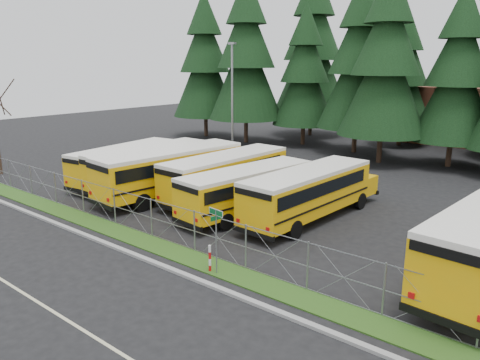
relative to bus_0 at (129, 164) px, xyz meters
The scene contains 22 objects.
ground 14.73m from the bus_0, 20.74° to the right, with size 120.00×120.00×0.00m, color black.
curb 16.08m from the bus_0, 31.16° to the right, with size 50.00×0.25×0.12m, color gray.
grass_verge 15.41m from the bus_0, 26.69° to the right, with size 50.00×1.40×0.06m, color #204112.
road_lane_line 19.08m from the bus_0, 43.89° to the right, with size 50.00×0.12×0.01m, color beige.
chainlink_fence 15.05m from the bus_0, 24.30° to the right, with size 44.00×0.10×2.00m, color gray, non-canonical shape.
bus_0 is the anchor object (origin of this frame).
bus_1 2.44m from the bus_0, ahead, with size 2.59×10.98×2.88m, color #F5A907, non-canonical shape.
bus_2 5.20m from the bus_0, ahead, with size 2.81×11.91×3.12m, color #F5A907, non-canonical shape.
bus_3 8.45m from the bus_0, 10.29° to the left, with size 2.61×11.04×2.90m, color #F5A907, non-canonical shape.
bus_4 11.27m from the bus_0, ahead, with size 2.43×10.29×2.70m, color #F5A907, non-canonical shape.
bus_5 14.50m from the bus_0, ahead, with size 2.57×10.88×2.85m, color #F5A907, non-canonical shape.
street_sign 16.76m from the bus_0, 25.88° to the right, with size 0.83×0.55×2.81m.
striped_bollard 16.49m from the bus_0, 26.52° to the right, with size 0.11×0.11×1.20m, color #B20C0C.
light_standard 11.82m from the bus_0, 87.70° to the left, with size 0.70×0.35×10.14m.
conifer_0 23.36m from the bus_0, 118.92° to the left, with size 7.39×7.39×16.34m, color black, non-canonical shape.
conifer_1 21.05m from the bus_0, 103.14° to the left, with size 7.92×7.92×17.52m, color black, non-canonical shape.
conifer_2 22.67m from the bus_0, 87.11° to the left, with size 6.52×6.52×14.42m, color black, non-canonical shape.
conifer_3 23.50m from the bus_0, 71.00° to the left, with size 7.44×7.44×16.46m, color black, non-canonical shape.
conifer_4 22.42m from the bus_0, 58.53° to the left, with size 7.45×7.45×16.47m, color black, non-canonical shape.
conifer_5 26.75m from the bus_0, 51.23° to the left, with size 6.63×6.63×14.67m, color black, non-canonical shape.
conifer_10 29.25m from the bus_0, 93.45° to the left, with size 8.73×8.73×19.31m, color black, non-canonical shape.
conifer_11 29.93m from the bus_0, 71.81° to the left, with size 6.20×6.20×13.70m, color black, non-canonical shape.
Camera 1 is at (13.36, -15.29, 8.51)m, focal length 35.00 mm.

